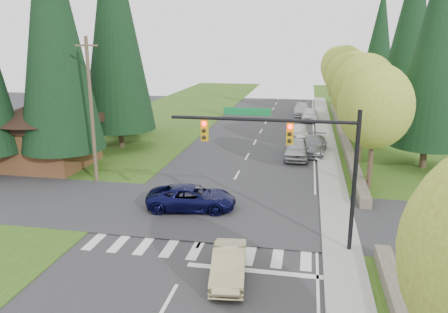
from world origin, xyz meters
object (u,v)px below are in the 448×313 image
(parked_car_b, at_px, (313,145))
(parked_car_d, at_px, (310,115))
(sedan_champagne, at_px, (229,265))
(parked_car_e, at_px, (302,110))
(suv_navy, at_px, (192,198))
(parked_car_a, at_px, (297,149))
(parked_car_c, at_px, (299,132))

(parked_car_b, relative_size, parked_car_d, 1.10)
(sedan_champagne, relative_size, parked_car_e, 0.75)
(parked_car_e, bearing_deg, parked_car_b, -87.61)
(sedan_champagne, bearing_deg, suv_navy, 109.41)
(parked_car_a, bearing_deg, parked_car_e, 90.33)
(sedan_champagne, relative_size, parked_car_d, 0.84)
(parked_car_b, bearing_deg, parked_car_c, 108.82)
(sedan_champagne, xyz_separation_m, suv_navy, (-3.55, 7.24, 0.08))
(parked_car_b, bearing_deg, parked_car_d, 97.35)
(parked_car_a, xyz_separation_m, parked_car_b, (1.40, 1.85, -0.08))
(sedan_champagne, height_order, parked_car_a, parked_car_a)
(parked_car_c, bearing_deg, suv_navy, -113.14)
(parked_car_b, height_order, parked_car_d, parked_car_d)
(parked_car_d, distance_m, parked_car_e, 4.38)
(parked_car_b, relative_size, parked_car_c, 1.32)
(parked_car_d, bearing_deg, suv_navy, -100.49)
(suv_navy, xyz_separation_m, parked_car_c, (5.74, 21.02, -0.08))
(suv_navy, distance_m, parked_car_e, 35.85)
(parked_car_a, height_order, parked_car_d, parked_car_a)
(parked_car_c, bearing_deg, parked_car_a, -97.88)
(sedan_champagne, bearing_deg, parked_car_e, 80.34)
(sedan_champagne, relative_size, parked_car_b, 0.76)
(suv_navy, bearing_deg, parked_car_e, -16.80)
(parked_car_e, bearing_deg, parked_car_c, -91.50)
(parked_car_d, bearing_deg, parked_car_b, -86.98)
(parked_car_a, bearing_deg, suv_navy, -113.58)
(suv_navy, height_order, parked_car_c, suv_navy)
(suv_navy, height_order, parked_car_a, parked_car_a)
(parked_car_a, relative_size, parked_car_e, 0.93)
(sedan_champagne, distance_m, suv_navy, 8.07)
(parked_car_e, bearing_deg, parked_car_d, -77.53)
(sedan_champagne, xyz_separation_m, parked_car_e, (2.18, 42.63, 0.11))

